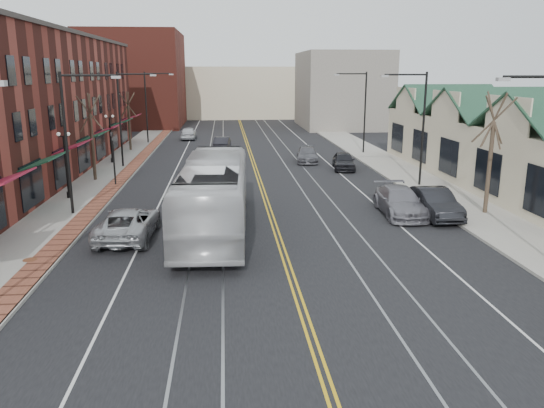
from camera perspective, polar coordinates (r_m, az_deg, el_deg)
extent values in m
plane|color=black|center=(17.03, 4.41, -14.57)|extent=(160.00, 160.00, 0.00)
cube|color=gray|center=(36.88, -19.76, 0.56)|extent=(4.00, 120.00, 0.15)
cube|color=gray|center=(38.52, 17.27, 1.31)|extent=(4.00, 120.00, 0.15)
cube|color=maroon|center=(44.92, -26.90, 9.18)|extent=(10.00, 50.00, 11.00)
cube|color=beige|center=(40.80, 25.35, 4.46)|extent=(8.00, 36.00, 4.60)
cube|color=maroon|center=(85.79, -14.47, 12.85)|extent=(14.00, 18.00, 14.00)
cube|color=beige|center=(99.83, -3.70, 11.92)|extent=(22.00, 14.00, 9.00)
cube|color=slate|center=(81.69, 7.49, 12.07)|extent=(12.00, 16.00, 11.00)
cylinder|color=black|center=(32.24, -21.23, 5.98)|extent=(0.16, 0.16, 8.00)
cylinder|color=black|center=(31.61, -19.17, 12.94)|extent=(3.00, 0.12, 0.12)
cube|color=#999999|center=(31.29, -16.43, 12.95)|extent=(0.50, 0.25, 0.15)
cylinder|color=black|center=(47.74, -16.04, 8.71)|extent=(0.16, 0.16, 8.00)
cylinder|color=black|center=(47.31, -14.52, 13.38)|extent=(3.00, 0.12, 0.12)
cube|color=#999999|center=(47.10, -12.67, 13.36)|extent=(0.50, 0.25, 0.15)
cylinder|color=black|center=(63.49, -13.38, 10.06)|extent=(0.16, 0.16, 8.00)
cylinder|color=black|center=(63.17, -12.19, 13.56)|extent=(3.00, 0.12, 0.12)
cube|color=#999999|center=(63.01, -10.80, 13.54)|extent=(0.50, 0.25, 0.15)
cylinder|color=black|center=(24.25, 26.80, 12.12)|extent=(3.00, 0.12, 0.12)
cube|color=#999999|center=(23.51, 23.59, 12.19)|extent=(0.50, 0.25, 0.15)
cylinder|color=black|center=(39.54, 15.94, 7.71)|extent=(0.16, 0.16, 8.00)
cylinder|color=black|center=(38.83, 14.20, 13.34)|extent=(3.00, 0.12, 0.12)
cube|color=#999999|center=(38.37, 12.02, 13.31)|extent=(0.50, 0.25, 0.15)
cylinder|color=black|center=(54.73, 9.96, 9.65)|extent=(0.16, 0.16, 8.00)
cylinder|color=black|center=(54.21, 8.56, 13.69)|extent=(3.00, 0.12, 0.12)
cube|color=#999999|center=(53.88, 6.96, 13.63)|extent=(0.50, 0.25, 0.15)
cylinder|color=black|center=(37.03, -20.99, 0.95)|extent=(0.28, 0.28, 0.40)
cylinder|color=black|center=(36.69, -21.24, 3.68)|extent=(0.14, 0.14, 4.00)
cube|color=black|center=(36.42, -21.52, 6.78)|extent=(0.60, 0.06, 0.06)
sphere|color=white|center=(36.49, -21.99, 6.98)|extent=(0.24, 0.24, 0.24)
sphere|color=white|center=(36.32, -21.08, 7.04)|extent=(0.24, 0.24, 0.24)
cylinder|color=black|center=(50.39, -16.79, 4.55)|extent=(0.28, 0.28, 0.40)
cylinder|color=black|center=(50.15, -16.94, 6.57)|extent=(0.14, 0.14, 4.00)
cube|color=black|center=(49.95, -17.10, 8.85)|extent=(0.60, 0.06, 0.06)
sphere|color=white|center=(50.00, -17.45, 9.00)|extent=(0.24, 0.24, 0.24)
sphere|color=white|center=(49.88, -16.77, 9.04)|extent=(0.24, 0.24, 0.24)
cylinder|color=#382B21|center=(42.28, -18.72, 5.77)|extent=(0.24, 0.24, 4.90)
cylinder|color=#382B21|center=(42.03, -18.99, 9.21)|extent=(0.58, 1.37, 2.90)
cylinder|color=#382B21|center=(42.03, -18.99, 9.21)|extent=(1.60, 0.66, 2.78)
cylinder|color=#382B21|center=(42.03, -18.99, 9.21)|extent=(0.53, 1.23, 2.96)
cylinder|color=#382B21|center=(42.03, -18.99, 9.21)|extent=(1.69, 1.03, 2.64)
cylinder|color=#382B21|center=(42.03, -18.99, 9.21)|extent=(1.78, 1.29, 2.48)
cylinder|color=#382B21|center=(57.87, -15.09, 7.89)|extent=(0.24, 0.24, 4.55)
cylinder|color=#382B21|center=(57.69, -15.24, 10.24)|extent=(0.55, 1.28, 2.69)
cylinder|color=#382B21|center=(57.69, -15.24, 10.24)|extent=(1.49, 0.62, 2.58)
cylinder|color=#382B21|center=(57.69, -15.24, 10.24)|extent=(0.50, 1.15, 2.75)
cylinder|color=#382B21|center=(57.69, -15.24, 10.24)|extent=(1.57, 0.97, 2.45)
cylinder|color=#382B21|center=(57.69, -15.24, 10.24)|extent=(1.66, 1.20, 2.30)
cylinder|color=#382B21|center=(32.89, 22.32, 3.59)|extent=(0.24, 0.24, 5.25)
cylinder|color=#382B21|center=(32.56, 22.77, 8.31)|extent=(0.61, 1.46, 3.10)
cylinder|color=#382B21|center=(32.56, 22.77, 8.31)|extent=(1.70, 0.70, 2.97)
cylinder|color=#382B21|center=(32.56, 22.77, 8.31)|extent=(0.56, 1.31, 3.17)
cylinder|color=#382B21|center=(32.56, 22.77, 8.31)|extent=(1.80, 1.10, 2.82)
cylinder|color=#382B21|center=(32.56, 22.77, 8.31)|extent=(1.90, 1.37, 2.65)
cylinder|color=#592D19|center=(25.58, -24.60, -5.47)|extent=(0.60, 0.60, 0.02)
cylinder|color=black|center=(40.06, -16.62, 4.27)|extent=(0.12, 0.12, 3.20)
imported|color=black|center=(39.82, -16.80, 6.75)|extent=(0.18, 0.15, 0.90)
imported|color=silver|center=(27.72, -6.24, 0.96)|extent=(3.82, 13.83, 3.82)
imported|color=#A8ABAF|center=(27.48, -15.22, -2.00)|extent=(2.82, 5.74, 1.57)
imported|color=black|center=(31.77, 17.02, 0.10)|extent=(1.80, 5.04, 1.66)
imported|color=slate|center=(31.73, 13.58, 0.26)|extent=(2.47, 5.60, 1.60)
imported|color=black|center=(45.80, 7.71, 4.61)|extent=(2.31, 4.54, 1.48)
imported|color=black|center=(56.92, -5.36, 6.50)|extent=(1.92, 4.55, 1.46)
imported|color=#58585F|center=(49.38, 3.79, 5.32)|extent=(2.46, 4.89, 1.36)
imported|color=silver|center=(66.83, -8.97, 7.55)|extent=(1.87, 4.58, 1.56)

